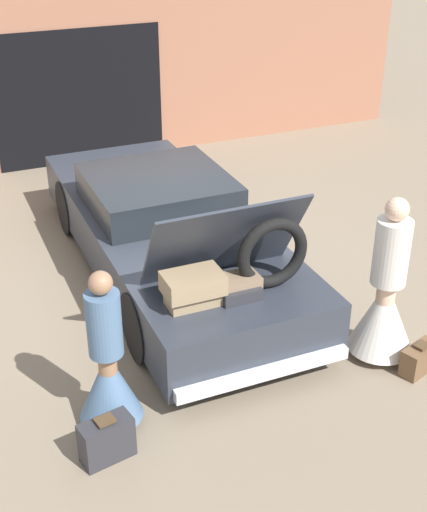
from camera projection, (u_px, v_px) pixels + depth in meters
The scene contains 7 objects.
ground_plane at pixel (169, 272), 8.82m from camera, with size 40.00×40.00×0.00m, color #7F705B.
garage_wall_back at pixel (77, 79), 11.58m from camera, with size 12.00×0.14×2.80m.
car at pixel (168, 232), 8.54m from camera, with size 1.90×5.19×1.70m.
person_left at pixel (108, 372), 6.17m from camera, with size 0.57×0.57×1.55m.
person_right at pixel (385, 302), 7.04m from camera, with size 0.66×0.66×1.74m.
suitcase_beside_left_person at pixel (107, 440), 5.94m from camera, with size 0.48×0.29×0.42m.
suitcase_beside_right_person at pixel (419, 359), 7.00m from camera, with size 0.45×0.31×0.32m.
Camera 1 is at (-2.51, -7.26, 4.38)m, focal length 50.00 mm.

